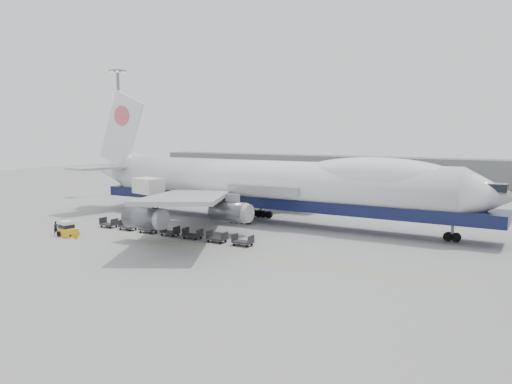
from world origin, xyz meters
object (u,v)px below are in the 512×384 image
Objects in this scene: catering_truck at (148,196)px; ground_worker at (56,228)px; airliner at (273,184)px; baggage_tug at (67,230)px.

catering_truck reaches higher than ground_worker.
ground_worker is (-19.13, -21.67, -4.76)m from airliner.
baggage_tug is at bearing -128.78° from airliner.
airliner is 10.92× the size of catering_truck.
airliner is 18.70m from catering_truck.
catering_truck is 15.07m from ground_worker.
airliner is at bearing 36.83° from catering_truck.
ground_worker is (-1.89, -0.21, 0.03)m from baggage_tug.
airliner is 27.94m from baggage_tug.
baggage_tug is (-17.24, -21.46, -4.79)m from airliner.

